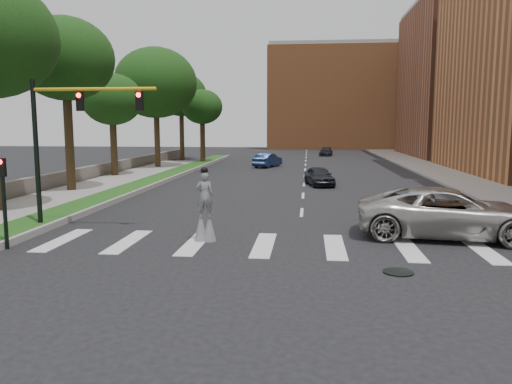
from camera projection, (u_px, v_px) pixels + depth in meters
name	position (u px, v px, depth m)	size (l,w,h in m)	color
ground_plane	(299.00, 253.00, 17.12)	(160.00, 160.00, 0.00)	black
grass_median	(153.00, 181.00, 38.00)	(2.00, 60.00, 0.25)	#1B4A15
median_curb	(166.00, 181.00, 37.89)	(0.20, 60.00, 0.28)	gray
sidewalk_left	(48.00, 200.00, 28.46)	(4.00, 60.00, 0.18)	gray
sidewalk_right	(459.00, 178.00, 40.45)	(5.00, 90.00, 0.18)	gray
stone_wall	(94.00, 172.00, 40.48)	(0.50, 56.00, 1.10)	#615C53
manhole	(398.00, 272.00, 14.83)	(0.90, 0.90, 0.04)	black
building_far	(472.00, 82.00, 66.72)	(16.00, 22.00, 20.00)	brown
building_backdrop	(340.00, 99.00, 92.16)	(26.00, 14.00, 18.00)	#B56839
traffic_signal	(63.00, 130.00, 20.52)	(5.30, 0.23, 6.20)	black
secondary_signal	(4.00, 195.00, 17.42)	(0.25, 0.21, 3.23)	black
stilt_performer	(205.00, 212.00, 18.72)	(0.84, 0.56, 2.82)	#322314
suv_crossing	(449.00, 213.00, 19.35)	(3.21, 6.97, 1.94)	#AAA8A1
car_near	(319.00, 176.00, 35.96)	(1.61, 4.00, 1.36)	black
car_mid	(268.00, 160.00, 51.54)	(1.51, 4.34, 1.43)	navy
car_far	(326.00, 152.00, 70.23)	(1.64, 4.04, 1.17)	black
tree_2	(65.00, 60.00, 31.28)	(6.13, 6.13, 11.07)	#322314
tree_3	(112.00, 100.00, 40.97)	(4.99, 4.99, 8.56)	#322314
tree_4	(156.00, 83.00, 49.05)	(8.12, 8.12, 11.90)	#322314
tree_5	(181.00, 95.00, 60.84)	(6.23, 6.23, 10.67)	#322314
tree_6	(202.00, 107.00, 55.42)	(4.53, 4.53, 8.26)	#322314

